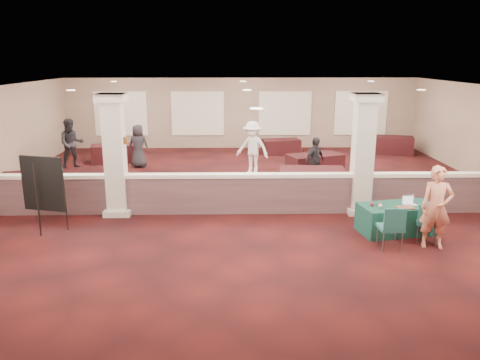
{
  "coord_description": "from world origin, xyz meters",
  "views": [
    {
      "loc": [
        -0.46,
        -13.52,
        4.08
      ],
      "look_at": [
        -0.24,
        -2.0,
        1.06
      ],
      "focal_mm": 35.0,
      "sensor_mm": 36.0,
      "label": 1
    }
  ],
  "objects_px": {
    "attendee_a": "(72,144)",
    "woman": "(436,207)",
    "far_table_back_center": "(281,147)",
    "far_table_back_right": "(390,145)",
    "far_table_back_left": "(114,153)",
    "far_table_front_left": "(33,184)",
    "conf_chair_main": "(427,220)",
    "far_table_front_right": "(315,165)",
    "attendee_d": "(138,146)",
    "attendee_b": "(252,148)",
    "attendee_c": "(315,161)",
    "far_table_front_center": "(312,181)",
    "easel_board": "(43,185)",
    "near_table": "(397,219)",
    "conf_chair_side": "(392,225)"
  },
  "relations": [
    {
      "from": "attendee_a",
      "to": "woman",
      "type": "bearing_deg",
      "value": -57.38
    },
    {
      "from": "far_table_back_center",
      "to": "attendee_a",
      "type": "height_order",
      "value": "attendee_a"
    },
    {
      "from": "far_table_back_right",
      "to": "far_table_back_left",
      "type": "bearing_deg",
      "value": -172.72
    },
    {
      "from": "woman",
      "to": "far_table_front_left",
      "type": "height_order",
      "value": "woman"
    },
    {
      "from": "conf_chair_main",
      "to": "far_table_front_left",
      "type": "height_order",
      "value": "conf_chair_main"
    },
    {
      "from": "far_table_front_right",
      "to": "attendee_d",
      "type": "height_order",
      "value": "attendee_d"
    },
    {
      "from": "far_table_back_center",
      "to": "attendee_d",
      "type": "height_order",
      "value": "attendee_d"
    },
    {
      "from": "attendee_a",
      "to": "attendee_b",
      "type": "distance_m",
      "value": 6.87
    },
    {
      "from": "conf_chair_main",
      "to": "far_table_front_left",
      "type": "distance_m",
      "value": 11.18
    },
    {
      "from": "attendee_c",
      "to": "far_table_back_center",
      "type": "bearing_deg",
      "value": 55.53
    },
    {
      "from": "far_table_back_left",
      "to": "far_table_back_right",
      "type": "relative_size",
      "value": 0.93
    },
    {
      "from": "far_table_front_left",
      "to": "far_table_front_center",
      "type": "bearing_deg",
      "value": -0.0
    },
    {
      "from": "conf_chair_main",
      "to": "easel_board",
      "type": "xyz_separation_m",
      "value": [
        -8.86,
        0.8,
        0.66
      ]
    },
    {
      "from": "far_table_back_center",
      "to": "attendee_d",
      "type": "bearing_deg",
      "value": -156.85
    },
    {
      "from": "far_table_back_left",
      "to": "near_table",
      "type": "bearing_deg",
      "value": -42.66
    },
    {
      "from": "far_table_back_left",
      "to": "attendee_c",
      "type": "bearing_deg",
      "value": -24.87
    },
    {
      "from": "attendee_b",
      "to": "conf_chair_main",
      "type": "bearing_deg",
      "value": -34.4
    },
    {
      "from": "near_table",
      "to": "woman",
      "type": "distance_m",
      "value": 1.19
    },
    {
      "from": "attendee_a",
      "to": "far_table_front_right",
      "type": "bearing_deg",
      "value": -29.07
    },
    {
      "from": "easel_board",
      "to": "far_table_front_right",
      "type": "xyz_separation_m",
      "value": [
        7.4,
        5.45,
        -0.8
      ]
    },
    {
      "from": "conf_chair_side",
      "to": "attendee_b",
      "type": "relative_size",
      "value": 0.53
    },
    {
      "from": "conf_chair_side",
      "to": "far_table_front_right",
      "type": "distance_m",
      "value": 6.73
    },
    {
      "from": "attendee_a",
      "to": "attendee_d",
      "type": "bearing_deg",
      "value": -18.93
    },
    {
      "from": "attendee_b",
      "to": "conf_chair_side",
      "type": "bearing_deg",
      "value": -42.47
    },
    {
      "from": "easel_board",
      "to": "woman",
      "type": "bearing_deg",
      "value": 7.29
    },
    {
      "from": "far_table_front_left",
      "to": "far_table_front_right",
      "type": "relative_size",
      "value": 0.92
    },
    {
      "from": "far_table_front_center",
      "to": "far_table_back_left",
      "type": "bearing_deg",
      "value": 146.78
    },
    {
      "from": "attendee_b",
      "to": "attendee_d",
      "type": "distance_m",
      "value": 4.43
    },
    {
      "from": "far_table_front_center",
      "to": "conf_chair_side",
      "type": "bearing_deg",
      "value": -77.14
    },
    {
      "from": "conf_chair_main",
      "to": "attendee_b",
      "type": "relative_size",
      "value": 0.47
    },
    {
      "from": "woman",
      "to": "attendee_d",
      "type": "height_order",
      "value": "woman"
    },
    {
      "from": "easel_board",
      "to": "far_table_back_right",
      "type": "xyz_separation_m",
      "value": [
        11.4,
        9.33,
        -0.81
      ]
    },
    {
      "from": "woman",
      "to": "attendee_b",
      "type": "xyz_separation_m",
      "value": [
        -3.7,
        6.91,
        0.03
      ]
    },
    {
      "from": "far_table_back_left",
      "to": "attendee_a",
      "type": "height_order",
      "value": "attendee_a"
    },
    {
      "from": "near_table",
      "to": "attendee_b",
      "type": "bearing_deg",
      "value": 107.34
    },
    {
      "from": "near_table",
      "to": "far_table_front_left",
      "type": "relative_size",
      "value": 1.02
    },
    {
      "from": "conf_chair_side",
      "to": "far_table_back_right",
      "type": "bearing_deg",
      "value": 71.23
    },
    {
      "from": "easel_board",
      "to": "far_table_front_right",
      "type": "bearing_deg",
      "value": 50.63
    },
    {
      "from": "conf_chair_main",
      "to": "attendee_c",
      "type": "height_order",
      "value": "attendee_c"
    },
    {
      "from": "far_table_front_left",
      "to": "attendee_d",
      "type": "bearing_deg",
      "value": 56.4
    },
    {
      "from": "attendee_c",
      "to": "near_table",
      "type": "bearing_deg",
      "value": -116.38
    },
    {
      "from": "woman",
      "to": "far_table_front_center",
      "type": "bearing_deg",
      "value": 125.4
    },
    {
      "from": "far_table_front_left",
      "to": "far_table_back_right",
      "type": "distance_m",
      "value": 14.4
    },
    {
      "from": "woman",
      "to": "far_table_front_center",
      "type": "relative_size",
      "value": 0.93
    },
    {
      "from": "near_table",
      "to": "far_table_back_left",
      "type": "xyz_separation_m",
      "value": [
        -8.69,
        8.01,
        0.01
      ]
    },
    {
      "from": "attendee_b",
      "to": "attendee_c",
      "type": "bearing_deg",
      "value": -9.57
    },
    {
      "from": "conf_chair_main",
      "to": "attendee_d",
      "type": "xyz_separation_m",
      "value": [
        -7.96,
        7.69,
        0.29
      ]
    },
    {
      "from": "far_table_front_right",
      "to": "attendee_b",
      "type": "relative_size",
      "value": 1.0
    },
    {
      "from": "far_table_front_center",
      "to": "attendee_b",
      "type": "relative_size",
      "value": 1.05
    },
    {
      "from": "conf_chair_side",
      "to": "far_table_back_left",
      "type": "height_order",
      "value": "conf_chair_side"
    }
  ]
}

